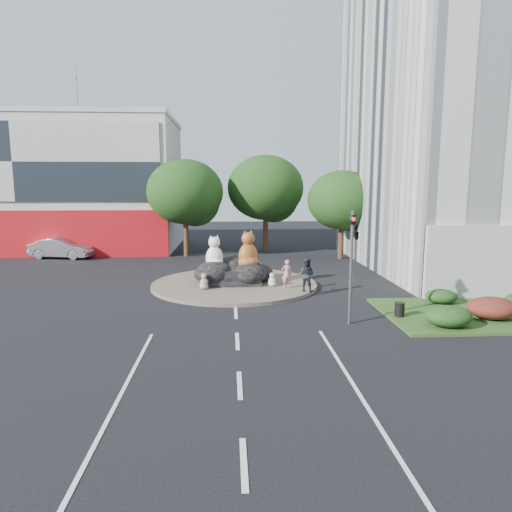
{
  "coord_description": "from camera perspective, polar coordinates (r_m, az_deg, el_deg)",
  "views": [
    {
      "loc": [
        -0.27,
        -17.24,
        6.08
      ],
      "look_at": [
        1.26,
        8.94,
        2.0
      ],
      "focal_mm": 32.0,
      "sensor_mm": 36.0,
      "label": 1
    }
  ],
  "objects": [
    {
      "name": "street_lamp",
      "position": [
        28.47,
        24.12,
        5.0
      ],
      "size": [
        2.34,
        0.22,
        8.06
      ],
      "color": "#595B60",
      "rests_on": "ground"
    },
    {
      "name": "cat_tabby",
      "position": [
        27.4,
        -0.99,
        0.84
      ],
      "size": [
        1.82,
        1.76,
        2.33
      ],
      "primitive_type": null,
      "rotation": [
        0.0,
        0.0,
        0.54
      ],
      "color": "#B06024",
      "rests_on": "rock_plinth"
    },
    {
      "name": "litter_bin",
      "position": [
        22.07,
        17.51,
        -6.38
      ],
      "size": [
        0.54,
        0.54,
        0.64
      ],
      "primitive_type": "cylinder",
      "rotation": [
        0.0,
        0.0,
        -0.23
      ],
      "color": "black",
      "rests_on": "grass_verge"
    },
    {
      "name": "kitten_white",
      "position": [
        26.8,
        2.01,
        -2.92
      ],
      "size": [
        0.65,
        0.63,
        0.84
      ],
      "primitive_type": null,
      "rotation": [
        0.0,
        0.0,
        0.5
      ],
      "color": "silver",
      "rests_on": "roundabout_island"
    },
    {
      "name": "pedestrian_pink",
      "position": [
        26.36,
        3.86,
        -2.23
      ],
      "size": [
        0.66,
        0.49,
        1.65
      ],
      "primitive_type": "imported",
      "rotation": [
        0.0,
        0.0,
        3.32
      ],
      "color": "tan",
      "rests_on": "roundabout_island"
    },
    {
      "name": "roundabout_island",
      "position": [
        27.89,
        -2.72,
        -3.55
      ],
      "size": [
        10.0,
        10.0,
        0.2
      ],
      "primitive_type": "cylinder",
      "color": "brown",
      "rests_on": "ground"
    },
    {
      "name": "ground",
      "position": [
        18.28,
        -2.35,
        -10.59
      ],
      "size": [
        120.0,
        120.0,
        0.0
      ],
      "primitive_type": "plane",
      "color": "black",
      "rests_on": "ground"
    },
    {
      "name": "rock_plinth",
      "position": [
        27.78,
        -2.73,
        -2.44
      ],
      "size": [
        3.2,
        2.6,
        0.9
      ],
      "primitive_type": null,
      "color": "black",
      "rests_on": "roundabout_island"
    },
    {
      "name": "cat_white",
      "position": [
        27.51,
        -5.22,
        0.52
      ],
      "size": [
        1.36,
        1.22,
        2.03
      ],
      "primitive_type": null,
      "rotation": [
        0.0,
        0.0,
        -0.15
      ],
      "color": "white",
      "rests_on": "rock_plinth"
    },
    {
      "name": "grass_verge",
      "position": [
        24.42,
        27.13,
        -6.42
      ],
      "size": [
        10.0,
        6.0,
        0.12
      ],
      "primitive_type": "cube",
      "color": "#1E4617",
      "rests_on": "ground"
    },
    {
      "name": "tree_left",
      "position": [
        39.48,
        -8.74,
        7.54
      ],
      "size": [
        6.46,
        6.46,
        8.27
      ],
      "color": "#382314",
      "rests_on": "ground"
    },
    {
      "name": "pedestrian_dark",
      "position": [
        25.59,
        6.33,
        -2.32
      ],
      "size": [
        1.15,
        1.08,
        1.9
      ],
      "primitive_type": "imported",
      "rotation": [
        0.0,
        0.0,
        2.64
      ],
      "color": "#22232A",
      "rests_on": "roundabout_island"
    },
    {
      "name": "hedge_red",
      "position": [
        23.21,
        27.41,
        -5.79
      ],
      "size": [
        2.2,
        1.76,
        0.99
      ],
      "primitive_type": "ellipsoid",
      "color": "#471214",
      "rests_on": "grass_verge"
    },
    {
      "name": "hedge_near_green",
      "position": [
        21.19,
        22.92,
        -6.95
      ],
      "size": [
        2.0,
        1.6,
        0.9
      ],
      "primitive_type": "ellipsoid",
      "color": "#183310",
      "rests_on": "grass_verge"
    },
    {
      "name": "shophouse_block",
      "position": [
        48.51,
        -25.06,
        8.15
      ],
      "size": [
        25.2,
        12.3,
        17.4
      ],
      "color": "beige",
      "rests_on": "ground"
    },
    {
      "name": "traffic_light",
      "position": [
        20.12,
        12.16,
        1.62
      ],
      "size": [
        0.44,
        1.24,
        5.0
      ],
      "color": "#595B60",
      "rests_on": "ground"
    },
    {
      "name": "hedge_back_green",
      "position": [
        25.16,
        22.18,
        -4.68
      ],
      "size": [
        1.6,
        1.28,
        0.72
      ],
      "primitive_type": "ellipsoid",
      "color": "#183310",
      "rests_on": "grass_verge"
    },
    {
      "name": "tree_mid",
      "position": [
        41.44,
        1.29,
        8.12
      ],
      "size": [
        6.84,
        6.84,
        8.76
      ],
      "color": "#382314",
      "rests_on": "ground"
    },
    {
      "name": "parked_car",
      "position": [
        41.54,
        -23.13,
        0.9
      ],
      "size": [
        5.44,
        2.78,
        1.71
      ],
      "primitive_type": "imported",
      "rotation": [
        0.0,
        0.0,
        1.38
      ],
      "color": "#A1A2A8",
      "rests_on": "ground"
    },
    {
      "name": "kitten_calico",
      "position": [
        26.23,
        -6.52,
        -3.11
      ],
      "size": [
        0.7,
        0.66,
        0.95
      ],
      "primitive_type": null,
      "rotation": [
        0.0,
        0.0,
        -0.35
      ],
      "color": "silver",
      "rests_on": "roundabout_island"
    },
    {
      "name": "tree_right",
      "position": [
        38.48,
        10.77,
        6.53
      ],
      "size": [
        5.7,
        5.7,
        7.3
      ],
      "color": "#382314",
      "rests_on": "ground"
    }
  ]
}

